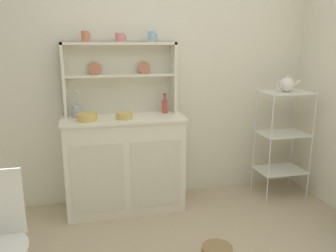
{
  "coord_description": "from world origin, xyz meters",
  "views": [
    {
      "loc": [
        -0.61,
        -1.61,
        1.52
      ],
      "look_at": [
        0.05,
        1.12,
        0.83
      ],
      "focal_mm": 36.42,
      "sensor_mm": 36.0,
      "label": 1
    }
  ],
  "objects_px": {
    "cup_terracotta_0": "(85,36)",
    "bowl_mixing_large": "(87,117)",
    "jam_bottle": "(165,106)",
    "utensil_jar": "(77,111)",
    "hutch_shelf_unit": "(120,72)",
    "hutch_cabinet": "(125,162)",
    "porcelain_teapot": "(287,84)",
    "bakers_rack": "(283,132)"
  },
  "relations": [
    {
      "from": "hutch_shelf_unit",
      "to": "bakers_rack",
      "type": "height_order",
      "value": "hutch_shelf_unit"
    },
    {
      "from": "bowl_mixing_large",
      "to": "utensil_jar",
      "type": "height_order",
      "value": "utensil_jar"
    },
    {
      "from": "cup_terracotta_0",
      "to": "bowl_mixing_large",
      "type": "distance_m",
      "value": 0.69
    },
    {
      "from": "jam_bottle",
      "to": "utensil_jar",
      "type": "height_order",
      "value": "utensil_jar"
    },
    {
      "from": "hutch_cabinet",
      "to": "cup_terracotta_0",
      "type": "xyz_separation_m",
      "value": [
        -0.29,
        0.12,
        1.12
      ]
    },
    {
      "from": "hutch_cabinet",
      "to": "cup_terracotta_0",
      "type": "height_order",
      "value": "cup_terracotta_0"
    },
    {
      "from": "cup_terracotta_0",
      "to": "bowl_mixing_large",
      "type": "relative_size",
      "value": 0.56
    },
    {
      "from": "utensil_jar",
      "to": "bowl_mixing_large",
      "type": "bearing_deg",
      "value": -61.1
    },
    {
      "from": "bakers_rack",
      "to": "cup_terracotta_0",
      "type": "bearing_deg",
      "value": 173.63
    },
    {
      "from": "jam_bottle",
      "to": "bakers_rack",
      "type": "bearing_deg",
      "value": -8.35
    },
    {
      "from": "bakers_rack",
      "to": "porcelain_teapot",
      "type": "height_order",
      "value": "porcelain_teapot"
    },
    {
      "from": "hutch_shelf_unit",
      "to": "cup_terracotta_0",
      "type": "height_order",
      "value": "cup_terracotta_0"
    },
    {
      "from": "bakers_rack",
      "to": "jam_bottle",
      "type": "relative_size",
      "value": 5.79
    },
    {
      "from": "hutch_shelf_unit",
      "to": "hutch_cabinet",
      "type": "bearing_deg",
      "value": -90.0
    },
    {
      "from": "bowl_mixing_large",
      "to": "utensil_jar",
      "type": "distance_m",
      "value": 0.17
    },
    {
      "from": "cup_terracotta_0",
      "to": "hutch_cabinet",
      "type": "bearing_deg",
      "value": -22.93
    },
    {
      "from": "jam_bottle",
      "to": "porcelain_teapot",
      "type": "relative_size",
      "value": 0.8
    },
    {
      "from": "jam_bottle",
      "to": "utensil_jar",
      "type": "bearing_deg",
      "value": -179.41
    },
    {
      "from": "bakers_rack",
      "to": "hutch_cabinet",
      "type": "bearing_deg",
      "value": 176.92
    },
    {
      "from": "porcelain_teapot",
      "to": "bowl_mixing_large",
      "type": "bearing_deg",
      "value": 179.67
    },
    {
      "from": "jam_bottle",
      "to": "bowl_mixing_large",
      "type": "bearing_deg",
      "value": -167.41
    },
    {
      "from": "hutch_cabinet",
      "to": "bowl_mixing_large",
      "type": "distance_m",
      "value": 0.56
    },
    {
      "from": "cup_terracotta_0",
      "to": "bakers_rack",
      "type": "bearing_deg",
      "value": -6.37
    },
    {
      "from": "bakers_rack",
      "to": "porcelain_teapot",
      "type": "bearing_deg",
      "value": -180.0
    },
    {
      "from": "hutch_shelf_unit",
      "to": "bakers_rack",
      "type": "bearing_deg",
      "value": -9.01
    },
    {
      "from": "hutch_cabinet",
      "to": "bakers_rack",
      "type": "bearing_deg",
      "value": -3.08
    },
    {
      "from": "hutch_cabinet",
      "to": "porcelain_teapot",
      "type": "relative_size",
      "value": 4.71
    },
    {
      "from": "hutch_shelf_unit",
      "to": "cup_terracotta_0",
      "type": "relative_size",
      "value": 10.75
    },
    {
      "from": "hutch_shelf_unit",
      "to": "utensil_jar",
      "type": "distance_m",
      "value": 0.52
    },
    {
      "from": "bakers_rack",
      "to": "jam_bottle",
      "type": "height_order",
      "value": "bakers_rack"
    },
    {
      "from": "jam_bottle",
      "to": "utensil_jar",
      "type": "distance_m",
      "value": 0.8
    },
    {
      "from": "cup_terracotta_0",
      "to": "porcelain_teapot",
      "type": "relative_size",
      "value": 0.41
    },
    {
      "from": "hutch_cabinet",
      "to": "utensil_jar",
      "type": "height_order",
      "value": "utensil_jar"
    },
    {
      "from": "bakers_rack",
      "to": "utensil_jar",
      "type": "bearing_deg",
      "value": 175.27
    },
    {
      "from": "bakers_rack",
      "to": "porcelain_teapot",
      "type": "relative_size",
      "value": 4.63
    },
    {
      "from": "hutch_cabinet",
      "to": "porcelain_teapot",
      "type": "xyz_separation_m",
      "value": [
        1.56,
        -0.08,
        0.68
      ]
    },
    {
      "from": "jam_bottle",
      "to": "porcelain_teapot",
      "type": "bearing_deg",
      "value": -8.36
    },
    {
      "from": "bakers_rack",
      "to": "porcelain_teapot",
      "type": "xyz_separation_m",
      "value": [
        -0.0,
        -0.0,
        0.47
      ]
    },
    {
      "from": "bowl_mixing_large",
      "to": "hutch_cabinet",
      "type": "bearing_deg",
      "value": 13.09
    },
    {
      "from": "cup_terracotta_0",
      "to": "jam_bottle",
      "type": "bearing_deg",
      "value": -2.99
    },
    {
      "from": "cup_terracotta_0",
      "to": "porcelain_teapot",
      "type": "height_order",
      "value": "cup_terracotta_0"
    },
    {
      "from": "hutch_shelf_unit",
      "to": "utensil_jar",
      "type": "xyz_separation_m",
      "value": [
        -0.4,
        -0.09,
        -0.32
      ]
    }
  ]
}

